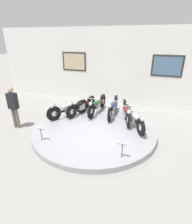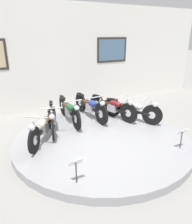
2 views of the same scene
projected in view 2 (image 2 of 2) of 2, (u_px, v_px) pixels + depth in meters
The scene contains 11 objects.
ground_plane at pixel (102, 143), 5.90m from camera, with size 60.00×60.00×0.00m, color gray.
display_platform at pixel (102, 140), 5.86m from camera, with size 4.63×4.63×0.18m, color #99999E.
back_wall at pixel (56, 57), 8.13m from camera, with size 14.00×0.22×3.88m.
motorcycle_cream at pixel (43, 126), 5.53m from camera, with size 1.17×1.66×0.79m.
motorcycle_black at pixel (52, 117), 6.14m from camera, with size 0.68×1.91×0.79m.
motorcycle_green at pixel (69, 110), 6.67m from camera, with size 0.54×2.01×0.80m.
motorcycle_blue at pixel (91, 106), 7.00m from camera, with size 0.54×2.02×0.81m.
motorcycle_maroon at pixel (113, 106), 7.04m from camera, with size 0.69×1.91×0.79m.
motorcycle_silver at pixel (133, 109), 6.78m from camera, with size 1.03×1.74×0.79m.
info_placard_front_left at pixel (76, 165), 3.93m from camera, with size 0.26×0.11×0.51m.
info_placard_front_centre at pixel (182, 134), 5.13m from camera, with size 0.26×0.11×0.51m.
Camera 2 is at (-2.63, -4.55, 2.80)m, focal length 35.00 mm.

